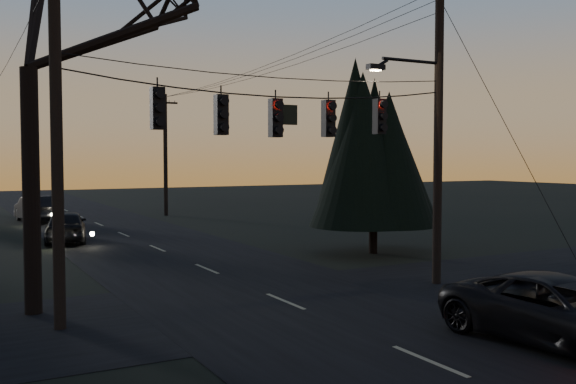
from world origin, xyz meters
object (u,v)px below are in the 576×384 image
suv_near (562,312)px  sedan_oncoming_b (35,209)px  utility_pole_right (436,284)px  sedan_oncoming_a (66,226)px  utility_pole_left (60,329)px  evergreen_right (374,146)px  utility_pole_far_r (166,215)px

suv_near → sedan_oncoming_b: (-6.40, 33.93, 0.07)m
utility_pole_right → sedan_oncoming_a: bearing=118.3°
utility_pole_left → sedan_oncoming_b: bearing=84.2°
utility_pole_left → evergreen_right: 15.69m
suv_near → utility_pole_right: bearing=65.9°
evergreen_right → sedan_oncoming_a: bearing=137.8°
suv_near → sedan_oncoming_a: 23.58m
sedan_oncoming_a → sedan_oncoming_b: size_ratio=0.93×
utility_pole_left → utility_pole_far_r: same height
utility_pole_left → sedan_oncoming_b: size_ratio=1.73×
utility_pole_far_r → sedan_oncoming_a: (-8.70, -11.84, 0.78)m
evergreen_right → sedan_oncoming_a: size_ratio=1.73×
utility_pole_right → sedan_oncoming_b: 28.75m
evergreen_right → suv_near: size_ratio=1.48×
utility_pole_far_r → sedan_oncoming_a: bearing=-126.3°
evergreen_right → sedan_oncoming_a: (-10.82, 9.82, -3.75)m
suv_near → sedan_oncoming_b: bearing=96.0°
sedan_oncoming_a → suv_near: bearing=116.1°
sedan_oncoming_a → utility_pole_far_r: bearing=-115.9°
sedan_oncoming_b → utility_pole_far_r: bearing=179.3°
evergreen_right → sedan_oncoming_b: size_ratio=1.60×
suv_near → sedan_oncoming_a: (-6.40, 22.69, 0.04)m
utility_pole_right → evergreen_right: evergreen_right is taller
sedan_oncoming_a → sedan_oncoming_b: sedan_oncoming_b is taller
evergreen_right → suv_near: evergreen_right is taller
evergreen_right → sedan_oncoming_b: (-10.82, 21.06, -3.72)m
utility_pole_left → utility_pole_far_r: size_ratio=1.00×
utility_pole_right → sedan_oncoming_a: (-8.70, 16.16, 0.78)m
utility_pole_right → suv_near: size_ratio=1.89×
evergreen_right → utility_pole_far_r: bearing=95.6°
utility_pole_far_r → evergreen_right: evergreen_right is taller
sedan_oncoming_a → sedan_oncoming_b: 11.24m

